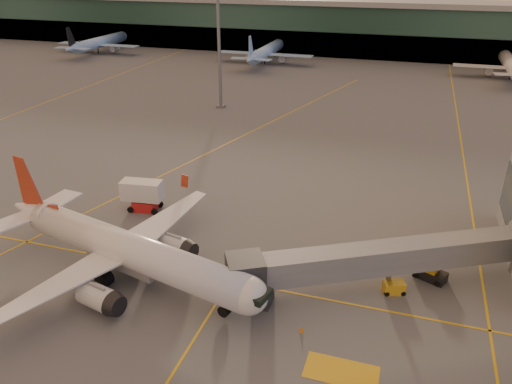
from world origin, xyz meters
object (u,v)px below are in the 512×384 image
(pushback_tug, at_px, (431,273))
(catering_truck, at_px, (143,194))
(main_airplane, at_px, (124,249))
(gpu_cart, at_px, (394,288))

(pushback_tug, bearing_deg, catering_truck, -163.16)
(main_airplane, bearing_deg, gpu_cart, 25.88)
(main_airplane, distance_m, catering_truck, 15.50)
(gpu_cart, bearing_deg, catering_truck, 145.24)
(main_airplane, height_order, gpu_cart, main_airplane)
(main_airplane, xyz_separation_m, gpu_cart, (26.86, 5.75, -2.78))
(catering_truck, xyz_separation_m, pushback_tug, (36.37, -4.87, -1.68))
(catering_truck, distance_m, gpu_cart, 34.01)
(gpu_cart, xyz_separation_m, pushback_tug, (3.48, 3.62, 0.05))
(catering_truck, xyz_separation_m, gpu_cart, (32.89, -8.49, -1.73))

